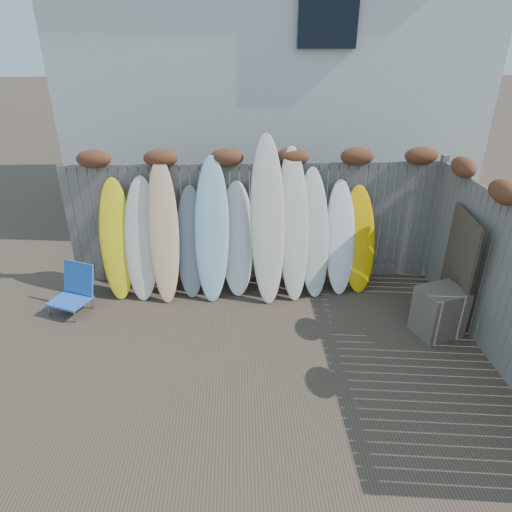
{
  "coord_description": "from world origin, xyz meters",
  "views": [
    {
      "loc": [
        -0.22,
        -4.51,
        3.86
      ],
      "look_at": [
        0.0,
        1.2,
        1.0
      ],
      "focal_mm": 32.0,
      "sensor_mm": 36.0,
      "label": 1
    }
  ],
  "objects_px": {
    "wooden_crate": "(439,312)",
    "surfboard_0": "(116,239)",
    "beach_chair": "(74,289)",
    "lattice_panel": "(458,268)"
  },
  "relations": [
    {
      "from": "wooden_crate",
      "to": "surfboard_0",
      "type": "height_order",
      "value": "surfboard_0"
    },
    {
      "from": "wooden_crate",
      "to": "surfboard_0",
      "type": "xyz_separation_m",
      "value": [
        -4.67,
        1.33,
        0.58
      ]
    },
    {
      "from": "beach_chair",
      "to": "wooden_crate",
      "type": "relative_size",
      "value": 1.05
    },
    {
      "from": "lattice_panel",
      "to": "wooden_crate",
      "type": "bearing_deg",
      "value": -123.36
    },
    {
      "from": "wooden_crate",
      "to": "surfboard_0",
      "type": "distance_m",
      "value": 4.88
    },
    {
      "from": "beach_chair",
      "to": "surfboard_0",
      "type": "xyz_separation_m",
      "value": [
        0.6,
        0.49,
        0.6
      ]
    },
    {
      "from": "wooden_crate",
      "to": "lattice_panel",
      "type": "distance_m",
      "value": 0.69
    },
    {
      "from": "lattice_panel",
      "to": "surfboard_0",
      "type": "relative_size",
      "value": 0.84
    },
    {
      "from": "wooden_crate",
      "to": "lattice_panel",
      "type": "relative_size",
      "value": 0.43
    },
    {
      "from": "beach_chair",
      "to": "surfboard_0",
      "type": "height_order",
      "value": "surfboard_0"
    }
  ]
}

